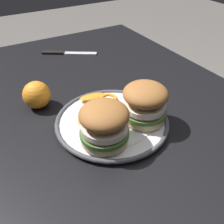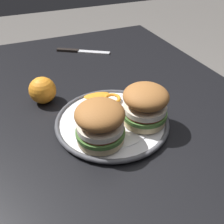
{
  "view_description": "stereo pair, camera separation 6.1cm",
  "coord_description": "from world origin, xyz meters",
  "views": [
    {
      "loc": [
        0.5,
        -0.29,
        1.2
      ],
      "look_at": [
        0.06,
        -0.03,
        0.82
      ],
      "focal_mm": 40.62,
      "sensor_mm": 36.0,
      "label": 1
    },
    {
      "loc": [
        0.53,
        -0.23,
        1.2
      ],
      "look_at": [
        0.06,
        -0.03,
        0.82
      ],
      "focal_mm": 40.62,
      "sensor_mm": 36.0,
      "label": 2
    }
  ],
  "objects": [
    {
      "name": "sandwich_half_left",
      "position": [
        0.09,
        0.05,
        0.84
      ],
      "size": [
        0.13,
        0.13,
        0.1
      ],
      "color": "beige",
      "rests_on": "dinner_plate"
    },
    {
      "name": "sandwich_half_right",
      "position": [
        0.12,
        -0.08,
        0.84
      ],
      "size": [
        0.13,
        0.13,
        0.1
      ],
      "color": "beige",
      "rests_on": "dinner_plate"
    },
    {
      "name": "dinner_plate",
      "position": [
        0.06,
        -0.03,
        0.79
      ],
      "size": [
        0.3,
        0.3,
        0.02
      ],
      "color": "white",
      "rests_on": "dining_table"
    },
    {
      "name": "whole_orange",
      "position": [
        -0.12,
        -0.17,
        0.81
      ],
      "size": [
        0.08,
        0.08,
        0.08
      ],
      "primitive_type": "sphere",
      "color": "orange",
      "rests_on": "dining_table"
    },
    {
      "name": "orange_peel_curled",
      "position": [
        -0.02,
        0.01,
        0.8
      ],
      "size": [
        0.05,
        0.05,
        0.01
      ],
      "color": "orange",
      "rests_on": "dinner_plate"
    },
    {
      "name": "dining_table",
      "position": [
        0.0,
        0.0,
        0.66
      ],
      "size": [
        1.26,
        0.86,
        0.78
      ],
      "color": "black",
      "rests_on": "ground"
    },
    {
      "name": "orange_peel_strip_long",
      "position": [
        0.02,
        -0.09,
        0.8
      ],
      "size": [
        0.06,
        0.06,
        0.01
      ],
      "color": "orange",
      "rests_on": "dinner_plate"
    },
    {
      "name": "table_knife",
      "position": [
        -0.43,
        0.03,
        0.78
      ],
      "size": [
        0.13,
        0.2,
        0.01
      ],
      "color": "silver",
      "rests_on": "dining_table"
    },
    {
      "name": "orange_peel_strip_short",
      "position": [
        -0.06,
        -0.03,
        0.8
      ],
      "size": [
        0.04,
        0.08,
        0.01
      ],
      "color": "orange",
      "rests_on": "dinner_plate"
    },
    {
      "name": "orange_peel_small_curl",
      "position": [
        0.02,
        -0.03,
        0.8
      ],
      "size": [
        0.07,
        0.07,
        0.01
      ],
      "color": "orange",
      "rests_on": "dinner_plate"
    }
  ]
}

